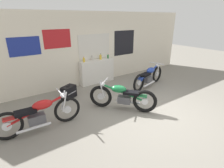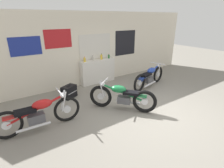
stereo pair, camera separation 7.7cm
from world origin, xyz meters
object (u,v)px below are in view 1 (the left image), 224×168
bottle_left_center (92,58)px  motorcycle_green (122,97)px  motorcycle_red (39,114)px  hard_case_black (69,92)px  motorcycle_blue (149,76)px  bottle_leftmost (84,60)px  bottle_right_center (108,56)px  bottle_center (101,57)px

bottle_left_center → motorcycle_green: 2.54m
motorcycle_red → hard_case_black: bearing=46.4°
motorcycle_blue → hard_case_black: bearing=164.5°
bottle_leftmost → motorcycle_blue: bearing=-36.9°
motorcycle_blue → hard_case_black: motorcycle_blue is taller
motorcycle_blue → bottle_left_center: bearing=135.7°
bottle_left_center → bottle_right_center: size_ratio=0.96×
motorcycle_green → motorcycle_red: size_ratio=0.77×
bottle_left_center → motorcycle_red: size_ratio=0.09×
motorcycle_red → bottle_right_center: bearing=31.0°
motorcycle_blue → motorcycle_green: bearing=-157.0°
bottle_left_center → motorcycle_blue: (1.62, -1.58, -0.64)m
motorcycle_green → bottle_right_center: bearing=65.0°
motorcycle_green → bottle_center: bearing=72.6°
hard_case_black → bottle_left_center: bearing=29.0°
bottle_left_center → motorcycle_red: bottle_left_center is taller
bottle_leftmost → bottle_left_center: (0.39, 0.07, -0.01)m
bottle_right_center → motorcycle_green: bearing=-115.0°
bottle_center → hard_case_black: size_ratio=0.40×
bottle_left_center → bottle_center: size_ratio=0.79×
bottle_right_center → motorcycle_green: bottle_right_center is taller
bottle_right_center → hard_case_black: 2.34m
bottle_center → bottle_right_center: (0.36, -0.00, -0.02)m
bottle_left_center → motorcycle_green: size_ratio=0.11×
bottle_leftmost → hard_case_black: bearing=-144.8°
hard_case_black → motorcycle_green: bearing=-59.8°
motorcycle_red → motorcycle_blue: bearing=6.8°
bottle_leftmost → motorcycle_red: bottle_leftmost is taller
motorcycle_blue → motorcycle_green: (-2.00, -0.85, -0.00)m
bottle_center → hard_case_black: (-1.72, -0.69, -0.87)m
bottle_leftmost → motorcycle_green: bottle_leftmost is taller
bottle_left_center → motorcycle_red: (-2.63, -2.08, -0.63)m
bottle_leftmost → bottle_left_center: 0.40m
motorcycle_blue → bottle_leftmost: bearing=143.1°
bottle_leftmost → motorcycle_red: size_ratio=0.10×
bottle_left_center → bottle_right_center: 0.72m
motorcycle_green → motorcycle_blue: bearing=23.0°
motorcycle_red → motorcycle_green: bearing=-8.8°
bottle_right_center → motorcycle_green: (-1.10, -2.36, -0.65)m
bottle_right_center → motorcycle_blue: 1.87m
bottle_center → motorcycle_blue: size_ratio=0.11×
motorcycle_blue → motorcycle_green: motorcycle_green is taller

